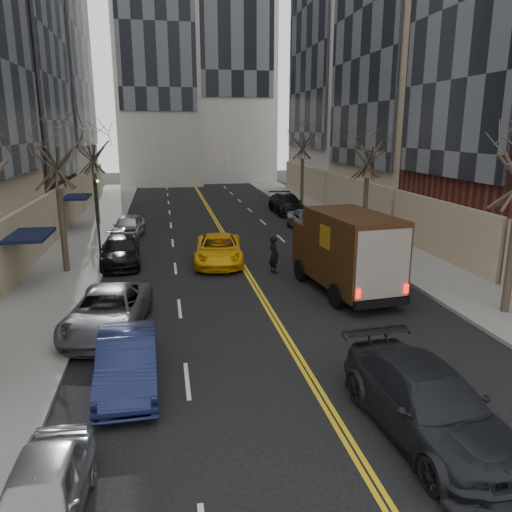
{
  "coord_description": "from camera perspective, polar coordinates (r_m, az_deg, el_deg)",
  "views": [
    {
      "loc": [
        -3.92,
        -5.04,
        6.97
      ],
      "look_at": [
        -0.52,
        13.3,
        2.2
      ],
      "focal_mm": 35.0,
      "sensor_mm": 36.0,
      "label": 1
    }
  ],
  "objects": [
    {
      "name": "observer_sedan",
      "position": [
        12.66,
        19.05,
        -15.6
      ],
      "size": [
        2.63,
        5.76,
        1.64
      ],
      "rotation": [
        0.0,
        0.0,
        0.06
      ],
      "color": "black",
      "rests_on": "ground"
    },
    {
      "name": "parked_lf_e",
      "position": [
        33.76,
        -14.39,
        3.29
      ],
      "size": [
        2.29,
        4.63,
        1.52
      ],
      "primitive_type": "imported",
      "rotation": [
        0.0,
        0.0,
        -0.12
      ],
      "color": "#A3A4AA",
      "rests_on": "ground"
    },
    {
      "name": "parked_rt_a",
      "position": [
        34.05,
        7.16,
        3.81
      ],
      "size": [
        2.14,
        5.05,
        1.62
      ],
      "primitive_type": "imported",
      "rotation": [
        0.0,
        0.0,
        0.09
      ],
      "color": "#55585E",
      "rests_on": "ground"
    },
    {
      "name": "tree_rt_mid",
      "position": [
        32.63,
        12.75,
        12.59
      ],
      "size": [
        3.2,
        3.2,
        8.32
      ],
      "color": "#382D23",
      "rests_on": "sidewalk_right"
    },
    {
      "name": "streetwall_right",
      "position": [
        43.18,
        19.57,
        24.43
      ],
      "size": [
        12.26,
        49.0,
        34.0
      ],
      "color": "#4C301E",
      "rests_on": "ground"
    },
    {
      "name": "parked_lf_c",
      "position": [
        18.37,
        -16.57,
        -6.07
      ],
      "size": [
        3.15,
        5.66,
        1.5
      ],
      "primitive_type": "imported",
      "rotation": [
        0.0,
        0.0,
        -0.13
      ],
      "color": "#474A4E",
      "rests_on": "ground"
    },
    {
      "name": "tree_lf_mid",
      "position": [
        25.51,
        -22.09,
        12.49
      ],
      "size": [
        3.2,
        3.2,
        8.91
      ],
      "color": "#382D23",
      "rests_on": "sidewalk_left"
    },
    {
      "name": "taxi",
      "position": [
        26.53,
        -4.28,
        0.73
      ],
      "size": [
        3.02,
        5.58,
        1.49
      ],
      "primitive_type": "imported",
      "rotation": [
        0.0,
        0.0,
        -0.11
      ],
      "color": "#F0AC0A",
      "rests_on": "ground"
    },
    {
      "name": "sidewalk_left",
      "position": [
        33.16,
        -19.08,
        1.54
      ],
      "size": [
        4.0,
        66.0,
        0.15
      ],
      "primitive_type": "cube",
      "color": "slate",
      "rests_on": "ground"
    },
    {
      "name": "tree_rt_far",
      "position": [
        46.8,
        5.42,
        14.0
      ],
      "size": [
        3.2,
        3.2,
        9.11
      ],
      "color": "#382D23",
      "rests_on": "sidewalk_right"
    },
    {
      "name": "pedestrian",
      "position": [
        24.65,
        2.05,
        0.16
      ],
      "size": [
        0.66,
        0.79,
        1.86
      ],
      "primitive_type": "imported",
      "rotation": [
        0.0,
        0.0,
        1.93
      ],
      "color": "black",
      "rests_on": "ground"
    },
    {
      "name": "sidewalk_right",
      "position": [
        35.22,
        11.24,
        2.78
      ],
      "size": [
        4.0,
        66.0,
        0.15
      ],
      "primitive_type": "cube",
      "color": "slate",
      "rests_on": "ground"
    },
    {
      "name": "parked_rt_c",
      "position": [
        42.5,
        3.54,
        5.99
      ],
      "size": [
        2.38,
        5.68,
        1.64
      ],
      "primitive_type": "imported",
      "rotation": [
        0.0,
        0.0,
        0.01
      ],
      "color": "black",
      "rests_on": "ground"
    },
    {
      "name": "parked_rt_b",
      "position": [
        35.16,
        6.08,
        4.04
      ],
      "size": [
        2.67,
        5.35,
        1.46
      ],
      "primitive_type": "imported",
      "rotation": [
        0.0,
        0.0,
        -0.05
      ],
      "color": "#93959A",
      "rests_on": "ground"
    },
    {
      "name": "parked_lf_b",
      "position": [
        14.49,
        -14.43,
        -11.58
      ],
      "size": [
        1.69,
        4.55,
        1.49
      ],
      "primitive_type": "imported",
      "rotation": [
        0.0,
        0.0,
        0.02
      ],
      "color": "#12193A",
      "rests_on": "ground"
    },
    {
      "name": "ups_truck",
      "position": [
        21.89,
        10.2,
        0.45
      ],
      "size": [
        3.2,
        6.74,
        3.57
      ],
      "rotation": [
        0.0,
        0.0,
        0.11
      ],
      "color": "black",
      "rests_on": "ground"
    },
    {
      "name": "traffic_signal",
      "position": [
        27.57,
        -17.7,
        5.0
      ],
      "size": [
        0.29,
        0.26,
        4.7
      ],
      "color": "black",
      "rests_on": "sidewalk_left"
    },
    {
      "name": "parked_lf_a",
      "position": [
        10.51,
        -23.38,
        -24.0
      ],
      "size": [
        1.61,
        3.81,
        1.29
      ],
      "primitive_type": "imported",
      "rotation": [
        0.0,
        0.0,
        -0.03
      ],
      "color": "#969A9D",
      "rests_on": "ground"
    },
    {
      "name": "tree_lf_far",
      "position": [
        38.36,
        -18.24,
        12.23
      ],
      "size": [
        3.2,
        3.2,
        8.12
      ],
      "color": "#382D23",
      "rests_on": "sidewalk_left"
    },
    {
      "name": "parked_lf_d",
      "position": [
        27.21,
        -15.24,
        0.54
      ],
      "size": [
        2.3,
        5.04,
        1.43
      ],
      "primitive_type": "imported",
      "rotation": [
        0.0,
        0.0,
        0.06
      ],
      "color": "black",
      "rests_on": "ground"
    }
  ]
}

